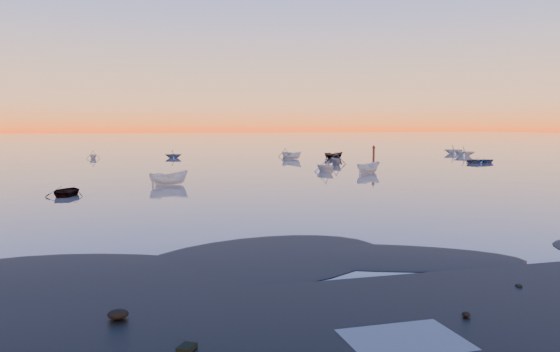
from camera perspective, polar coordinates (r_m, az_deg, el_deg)
name	(u,v)px	position (r m, az deg, el deg)	size (l,w,h in m)	color
ground	(187,152)	(122.78, -9.71, 2.50)	(600.00, 600.00, 0.00)	#6F635D
mud_lobes	(429,259)	(25.23, 15.28, -8.41)	(140.00, 6.00, 0.07)	black
moored_fleet	(223,168)	(76.28, -6.02, 0.86)	(124.00, 58.00, 1.20)	silver
boat_near_center	(368,173)	(68.52, 9.20, 0.31)	(3.88, 1.64, 1.34)	silver
boat_near_right	(325,172)	(69.95, 4.74, 0.47)	(3.56, 1.60, 1.25)	silver
channel_marker	(374,157)	(80.11, 9.76, 1.93)	(0.90, 0.90, 3.20)	#4C1710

